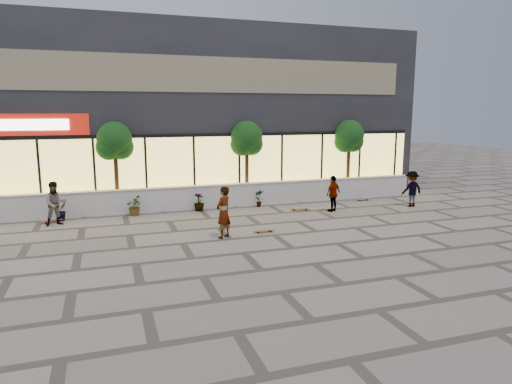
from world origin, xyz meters
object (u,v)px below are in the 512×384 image
object	(u,v)px
skater_left	(56,204)
skateboard_right_far	(363,199)
tree_mideast	(247,140)
skater_right_near	(333,194)
skateboard_right_near	(300,208)
skateboard_left	(52,220)
skater_right_far	(412,189)
tree_midwest	(115,143)
skater_center	(224,212)
skateboard_center	(264,230)
tree_east	(349,138)

from	to	relation	value
skater_left	skateboard_right_far	size ratio (longest dim) A/B	2.21
tree_mideast	skater_right_near	distance (m)	4.89
skateboard_right_near	skateboard_left	bearing A→B (deg)	-173.52
skater_right_far	skateboard_right_far	xyz separation A→B (m)	(-1.36, 1.90, -0.74)
skateboard_right_far	tree_midwest	bearing A→B (deg)	167.20
tree_midwest	tree_mideast	xyz separation A→B (m)	(6.00, 0.00, 0.00)
tree_mideast	skater_center	bearing A→B (deg)	-114.61
skater_left	skateboard_right_near	bearing A→B (deg)	-18.14
skateboard_left	skateboard_right_near	xyz separation A→B (m)	(10.25, -1.04, 0.01)
tree_mideast	skateboard_center	size ratio (longest dim) A/B	5.06
tree_midwest	skater_right_far	xyz separation A→B (m)	(12.90, -3.40, -2.16)
tree_mideast	skater_left	bearing A→B (deg)	-166.32
tree_midwest	skateboard_right_near	bearing A→B (deg)	-18.30
skater_right_near	skateboard_right_near	xyz separation A→B (m)	(-1.27, 0.67, -0.71)
tree_mideast	skateboard_center	world-z (taller)	tree_mideast
tree_mideast	skateboard_right_near	distance (m)	4.21
tree_midwest	skater_left	distance (m)	3.76
skater_right_far	tree_mideast	bearing A→B (deg)	-28.28
skater_right_near	tree_midwest	bearing A→B (deg)	-47.10
skateboard_right_near	skateboard_right_far	bearing A→B (deg)	27.42
skateboard_center	skater_left	bearing A→B (deg)	153.52
skater_right_far	skateboard_right_near	distance (m)	5.33
skater_left	skateboard_right_near	world-z (taller)	skater_left
skater_right_near	skateboard_right_near	world-z (taller)	skater_right_near
skater_right_near	skater_right_far	world-z (taller)	skater_right_far
tree_east	skater_left	distance (m)	14.15
tree_mideast	skater_center	world-z (taller)	tree_mideast
skater_right_near	skateboard_left	world-z (taller)	skater_right_near
tree_midwest	skateboard_left	world-z (taller)	tree_midwest
tree_mideast	skater_right_far	bearing A→B (deg)	-26.22
skater_left	skateboard_center	bearing A→B (deg)	-41.37
skater_left	tree_midwest	bearing A→B (deg)	25.73
skater_center	skater_right_far	world-z (taller)	skater_center
tree_mideast	skateboard_left	bearing A→B (deg)	-170.07
skater_right_near	tree_east	bearing A→B (deg)	-155.68
skater_left	skateboard_center	xyz separation A→B (m)	(7.25, -3.56, -0.77)
tree_mideast	tree_midwest	bearing A→B (deg)	180.00
skateboard_right_near	tree_mideast	bearing A→B (deg)	135.83
skateboard_right_near	skateboard_right_far	distance (m)	3.99
skater_right_near	skateboard_left	distance (m)	11.67
skater_right_far	skateboard_center	size ratio (longest dim) A/B	2.12
tree_mideast	skateboard_center	xyz separation A→B (m)	(-1.09, -5.59, -2.91)
skater_right_far	skateboard_left	xyz separation A→B (m)	(-15.46, 1.90, -0.74)
tree_midwest	skateboard_right_near	xyz separation A→B (m)	(7.69, -2.54, -2.90)
skateboard_right_far	skateboard_right_near	bearing A→B (deg)	-170.25
skater_right_far	tree_midwest	bearing A→B (deg)	-16.81
skater_center	skateboard_right_far	xyz separation A→B (m)	(8.19, 4.29, -0.83)
tree_east	skateboard_right_near	world-z (taller)	tree_east
skater_right_far	tree_east	bearing A→B (deg)	-69.68
skater_right_far	skateboard_right_far	distance (m)	2.45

